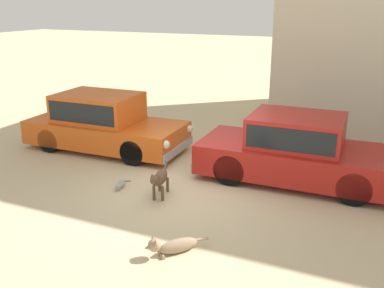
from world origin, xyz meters
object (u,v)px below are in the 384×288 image
stray_dog_tan (160,179)px  stray_cat (121,184)px  parked_sedan_second (297,149)px  stray_dog_spotted (172,246)px  parked_sedan_nearest (103,122)px

stray_dog_tan → stray_cat: (-0.98, 0.08, -0.33)m
stray_cat → stray_dog_tan: bearing=67.8°
parked_sedan_second → stray_dog_spotted: parked_sedan_second is taller
stray_dog_spotted → parked_sedan_nearest: bearing=-93.1°
parked_sedan_nearest → parked_sedan_second: size_ratio=0.99×
parked_sedan_second → stray_dog_spotted: size_ratio=5.04×
stray_dog_spotted → stray_cat: (-2.11, 1.83, -0.07)m
stray_dog_spotted → stray_dog_tan: (-1.13, 1.75, 0.26)m
parked_sedan_second → stray_cat: (-3.27, -1.90, -0.64)m
parked_sedan_nearest → stray_dog_tan: (2.78, -2.10, -0.33)m
parked_sedan_nearest → parked_sedan_second: (5.06, -0.12, -0.02)m
stray_dog_tan → stray_cat: stray_dog_tan is taller
stray_dog_spotted → stray_dog_tan: stray_dog_tan is taller
parked_sedan_nearest → stray_cat: 2.78m
parked_sedan_nearest → stray_dog_tan: parked_sedan_nearest is taller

